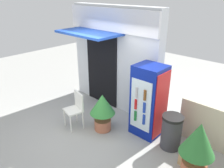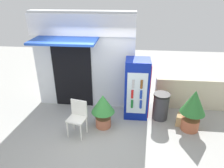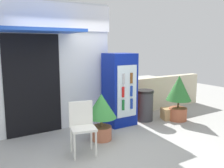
{
  "view_description": "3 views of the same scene",
  "coord_description": "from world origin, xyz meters",
  "px_view_note": "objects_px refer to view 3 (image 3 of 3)",
  "views": [
    {
      "loc": [
        3.59,
        -2.86,
        3.25
      ],
      "look_at": [
        0.4,
        0.58,
        1.22
      ],
      "focal_mm": 35.31,
      "sensor_mm": 36.0,
      "label": 1
    },
    {
      "loc": [
        0.94,
        -4.19,
        3.48
      ],
      "look_at": [
        0.47,
        0.63,
        1.18
      ],
      "focal_mm": 33.13,
      "sensor_mm": 36.0,
      "label": 2
    },
    {
      "loc": [
        -2.1,
        -3.77,
        1.94
      ],
      "look_at": [
        0.65,
        0.62,
        1.09
      ],
      "focal_mm": 39.15,
      "sensor_mm": 36.0,
      "label": 3
    }
  ],
  "objects_px": {
    "potted_plant_curbside": "(179,94)",
    "potted_plant_near_shop": "(101,111)",
    "drink_cooler": "(120,89)",
    "trash_bin": "(144,105)",
    "plastic_chair": "(82,123)",
    "cardboard_box": "(169,114)"
  },
  "relations": [
    {
      "from": "plastic_chair",
      "to": "potted_plant_near_shop",
      "type": "distance_m",
      "value": 0.69
    },
    {
      "from": "trash_bin",
      "to": "plastic_chair",
      "type": "bearing_deg",
      "value": -157.59
    },
    {
      "from": "trash_bin",
      "to": "cardboard_box",
      "type": "bearing_deg",
      "value": -24.66
    },
    {
      "from": "cardboard_box",
      "to": "drink_cooler",
      "type": "bearing_deg",
      "value": 163.82
    },
    {
      "from": "plastic_chair",
      "to": "potted_plant_near_shop",
      "type": "bearing_deg",
      "value": 30.58
    },
    {
      "from": "potted_plant_near_shop",
      "to": "trash_bin",
      "type": "relative_size",
      "value": 1.22
    },
    {
      "from": "cardboard_box",
      "to": "plastic_chair",
      "type": "bearing_deg",
      "value": -167.59
    },
    {
      "from": "potted_plant_near_shop",
      "to": "plastic_chair",
      "type": "bearing_deg",
      "value": -149.42
    },
    {
      "from": "potted_plant_near_shop",
      "to": "potted_plant_curbside",
      "type": "height_order",
      "value": "potted_plant_curbside"
    },
    {
      "from": "plastic_chair",
      "to": "potted_plant_near_shop",
      "type": "relative_size",
      "value": 0.97
    },
    {
      "from": "drink_cooler",
      "to": "plastic_chair",
      "type": "relative_size",
      "value": 1.85
    },
    {
      "from": "drink_cooler",
      "to": "potted_plant_near_shop",
      "type": "xyz_separation_m",
      "value": [
        -0.88,
        -0.64,
        -0.27
      ]
    },
    {
      "from": "plastic_chair",
      "to": "potted_plant_near_shop",
      "type": "height_order",
      "value": "potted_plant_near_shop"
    },
    {
      "from": "trash_bin",
      "to": "cardboard_box",
      "type": "relative_size",
      "value": 2.06
    },
    {
      "from": "potted_plant_curbside",
      "to": "potted_plant_near_shop",
      "type": "bearing_deg",
      "value": -177.86
    },
    {
      "from": "potted_plant_near_shop",
      "to": "potted_plant_curbside",
      "type": "xyz_separation_m",
      "value": [
        2.31,
        0.09,
        0.1
      ]
    },
    {
      "from": "potted_plant_curbside",
      "to": "drink_cooler",
      "type": "bearing_deg",
      "value": 158.75
    },
    {
      "from": "drink_cooler",
      "to": "trash_bin",
      "type": "distance_m",
      "value": 0.84
    },
    {
      "from": "potted_plant_near_shop",
      "to": "drink_cooler",
      "type": "bearing_deg",
      "value": 36.04
    },
    {
      "from": "plastic_chair",
      "to": "trash_bin",
      "type": "distance_m",
      "value": 2.35
    },
    {
      "from": "drink_cooler",
      "to": "potted_plant_near_shop",
      "type": "distance_m",
      "value": 1.12
    },
    {
      "from": "plastic_chair",
      "to": "cardboard_box",
      "type": "height_order",
      "value": "plastic_chair"
    }
  ]
}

